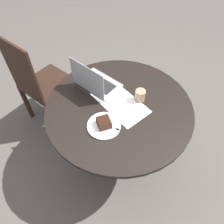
# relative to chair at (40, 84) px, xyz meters

# --- Properties ---
(ground_plane) EXTENTS (12.00, 12.00, 0.00)m
(ground_plane) POSITION_rel_chair_xyz_m (0.83, -0.04, -0.50)
(ground_plane) COLOR #4C4742
(dining_table) EXTENTS (1.03, 1.03, 0.72)m
(dining_table) POSITION_rel_chair_xyz_m (0.83, -0.04, 0.08)
(dining_table) COLOR black
(dining_table) RESTS_ON ground_plane
(chair) EXTENTS (0.47, 0.47, 1.00)m
(chair) POSITION_rel_chair_xyz_m (0.00, 0.00, 0.00)
(chair) COLOR black
(chair) RESTS_ON ground_plane
(paper_document) EXTENTS (0.46, 0.35, 0.00)m
(paper_document) POSITION_rel_chair_xyz_m (0.82, -0.01, 0.22)
(paper_document) COLOR white
(paper_document) RESTS_ON dining_table
(plate) EXTENTS (0.22, 0.22, 0.01)m
(plate) POSITION_rel_chair_xyz_m (0.84, -0.24, 0.23)
(plate) COLOR white
(plate) RESTS_ON dining_table
(cake_slice) EXTENTS (0.12, 0.12, 0.05)m
(cake_slice) POSITION_rel_chair_xyz_m (0.83, -0.24, 0.26)
(cake_slice) COLOR #472619
(cake_slice) RESTS_ON plate
(fork) EXTENTS (0.17, 0.04, 0.00)m
(fork) POSITION_rel_chair_xyz_m (0.87, -0.23, 0.24)
(fork) COLOR silver
(fork) RESTS_ON plate
(coffee_glass) EXTENTS (0.07, 0.07, 0.09)m
(coffee_glass) POSITION_rel_chair_xyz_m (0.93, 0.09, 0.27)
(coffee_glass) COLOR #997556
(coffee_glass) RESTS_ON dining_table
(laptop) EXTENTS (0.34, 0.27, 0.24)m
(laptop) POSITION_rel_chair_xyz_m (0.59, 0.04, 0.27)
(laptop) COLOR gray
(laptop) RESTS_ON dining_table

